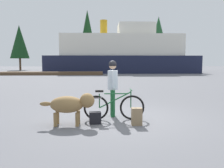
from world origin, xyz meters
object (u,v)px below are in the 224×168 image
handbag_pannier (95,118)px  dog (71,104)px  bicycle (114,107)px  backpack (137,117)px  ferry_boat (122,55)px  person_cyclist (113,83)px

handbag_pannier → dog: bearing=-172.4°
bicycle → backpack: 0.88m
bicycle → ferry_boat: 31.65m
dog → ferry_boat: ferry_boat is taller
backpack → handbag_pannier: bearing=171.4°
ferry_boat → handbag_pannier: bearing=-95.7°
dog → backpack: 1.83m
person_cyclist → ferry_boat: size_ratio=0.08×
ferry_boat → dog: bearing=-96.9°
dog → backpack: size_ratio=3.14×
handbag_pannier → backpack: bearing=-8.6°
person_cyclist → backpack: size_ratio=3.73×
backpack → ferry_boat: bearing=86.3°
bicycle → ferry_boat: bearing=85.2°
dog → bicycle: bearing=23.9°
backpack → handbag_pannier: (-1.14, 0.17, -0.07)m
handbag_pannier → bicycle: bearing=39.4°
bicycle → person_cyclist: 0.85m
bicycle → backpack: (0.60, -0.61, -0.16)m
handbag_pannier → ferry_boat: 32.16m
backpack → ferry_boat: ferry_boat is taller
bicycle → handbag_pannier: bearing=-140.6°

